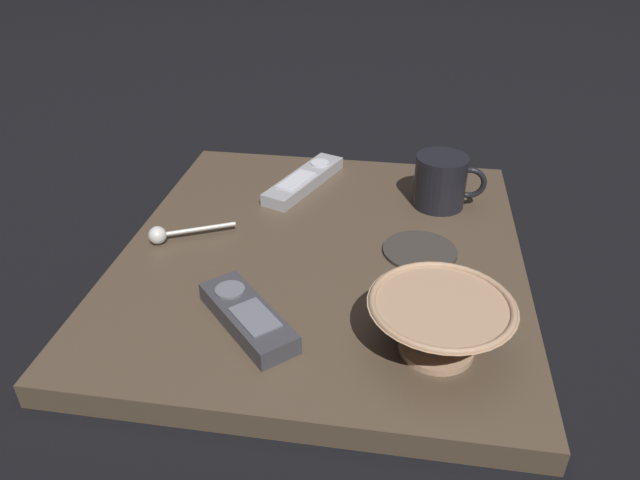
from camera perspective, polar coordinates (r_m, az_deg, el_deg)
ground_plane at (r=0.87m, az=0.21°, el=-2.69°), size 6.00×6.00×0.00m
table at (r=0.86m, az=0.21°, el=-1.79°), size 0.63×0.56×0.03m
cereal_bowl at (r=0.67m, az=11.38°, el=-7.84°), size 0.16×0.16×0.07m
coffee_mug at (r=0.97m, az=11.57°, el=5.54°), size 0.08×0.11×0.08m
teaspoon at (r=0.89m, az=-14.70°, el=0.54°), size 0.07×0.12×0.03m
tv_remote_near at (r=1.03m, az=-1.52°, el=5.77°), size 0.20×0.11×0.02m
tv_remote_far at (r=0.72m, az=-6.99°, el=-7.29°), size 0.15×0.15×0.03m
drink_coaster at (r=0.86m, az=9.56°, el=-1.03°), size 0.11×0.11×0.01m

